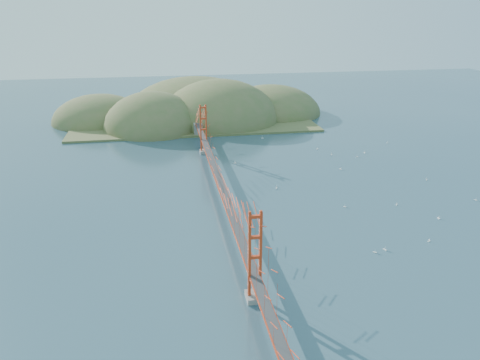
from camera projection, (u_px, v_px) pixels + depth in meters
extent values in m
plane|color=#325365|center=(221.00, 202.00, 84.20)|extent=(320.00, 320.00, 0.00)
cube|color=gray|center=(254.00, 297.00, 56.43)|extent=(2.00, 2.40, 0.70)
cube|color=gray|center=(204.00, 152.00, 111.72)|extent=(2.00, 2.40, 0.70)
cube|color=red|center=(221.00, 185.00, 83.03)|extent=(1.40, 92.00, 0.16)
cube|color=red|center=(221.00, 186.00, 83.10)|extent=(1.33, 92.00, 0.24)
cube|color=#38383A|center=(221.00, 184.00, 82.99)|extent=(1.19, 92.00, 0.03)
cube|color=gray|center=(198.00, 130.00, 126.00)|extent=(2.20, 2.60, 3.30)
cube|color=olive|center=(193.00, 119.00, 143.08)|extent=(70.00, 40.00, 0.60)
ellipsoid|color=olive|center=(153.00, 128.00, 133.87)|extent=(28.00, 28.00, 21.00)
ellipsoid|color=olive|center=(220.00, 121.00, 142.61)|extent=(36.00, 36.00, 25.00)
ellipsoid|color=olive|center=(271.00, 113.00, 152.88)|extent=(32.00, 32.00, 18.00)
ellipsoid|color=olive|center=(100.00, 121.00, 142.35)|extent=(28.00, 28.00, 16.00)
ellipsoid|color=olive|center=(196.00, 110.00, 156.39)|extent=(44.00, 44.00, 22.00)
cube|color=white|center=(429.00, 241.00, 70.20)|extent=(0.50, 0.25, 0.09)
cylinder|color=white|center=(429.00, 240.00, 70.11)|extent=(0.01, 0.01, 0.52)
cube|color=white|center=(277.00, 188.00, 90.29)|extent=(0.37, 0.65, 0.11)
cylinder|color=white|center=(277.00, 187.00, 90.17)|extent=(0.02, 0.02, 0.68)
cube|color=white|center=(385.00, 250.00, 67.77)|extent=(0.44, 0.63, 0.11)
cylinder|color=white|center=(385.00, 248.00, 67.65)|extent=(0.02, 0.02, 0.66)
cube|color=white|center=(397.00, 205.00, 82.85)|extent=(0.43, 0.55, 0.10)
cylinder|color=white|center=(397.00, 203.00, 82.74)|extent=(0.02, 0.02, 0.59)
cube|color=white|center=(332.00, 155.00, 110.24)|extent=(0.53, 0.45, 0.10)
cylinder|color=white|center=(332.00, 154.00, 110.13)|extent=(0.02, 0.02, 0.58)
cube|color=white|center=(375.00, 252.00, 67.04)|extent=(0.54, 0.46, 0.10)
cylinder|color=white|center=(375.00, 251.00, 66.94)|extent=(0.02, 0.02, 0.59)
cube|color=white|center=(263.00, 138.00, 123.93)|extent=(0.63, 0.42, 0.11)
cylinder|color=white|center=(263.00, 137.00, 123.81)|extent=(0.02, 0.02, 0.66)
cube|color=white|center=(439.00, 218.00, 77.72)|extent=(0.25, 0.62, 0.11)
cylinder|color=white|center=(439.00, 216.00, 77.60)|extent=(0.02, 0.02, 0.65)
cube|color=white|center=(357.00, 157.00, 108.92)|extent=(0.55, 0.47, 0.10)
cylinder|color=white|center=(357.00, 155.00, 108.81)|extent=(0.02, 0.02, 0.60)
cube|color=white|center=(317.00, 149.00, 114.57)|extent=(0.54, 0.37, 0.09)
cylinder|color=white|center=(317.00, 148.00, 114.46)|extent=(0.02, 0.02, 0.57)
cube|color=white|center=(476.00, 200.00, 84.87)|extent=(0.53, 0.55, 0.11)
cylinder|color=white|center=(476.00, 198.00, 84.76)|extent=(0.02, 0.02, 0.63)
cube|color=white|center=(365.00, 153.00, 111.82)|extent=(0.21, 0.60, 0.11)
cylinder|color=white|center=(365.00, 151.00, 111.71)|extent=(0.02, 0.02, 0.64)
cube|color=white|center=(387.00, 143.00, 119.64)|extent=(0.49, 0.30, 0.09)
cylinder|color=white|center=(387.00, 142.00, 119.55)|extent=(0.01, 0.01, 0.51)
cube|color=white|center=(345.00, 207.00, 82.05)|extent=(0.51, 0.45, 0.09)
cylinder|color=white|center=(345.00, 205.00, 81.95)|extent=(0.02, 0.02, 0.56)
cube|color=white|center=(341.00, 169.00, 100.71)|extent=(0.48, 0.63, 0.11)
cylinder|color=white|center=(341.00, 168.00, 100.59)|extent=(0.02, 0.02, 0.67)
cube|color=white|center=(235.00, 163.00, 104.43)|extent=(0.66, 0.45, 0.11)
cylinder|color=white|center=(235.00, 162.00, 104.31)|extent=(0.02, 0.02, 0.69)
cube|color=white|center=(426.00, 180.00, 94.58)|extent=(0.44, 0.54, 0.10)
cylinder|color=white|center=(427.00, 179.00, 94.47)|extent=(0.02, 0.02, 0.58)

